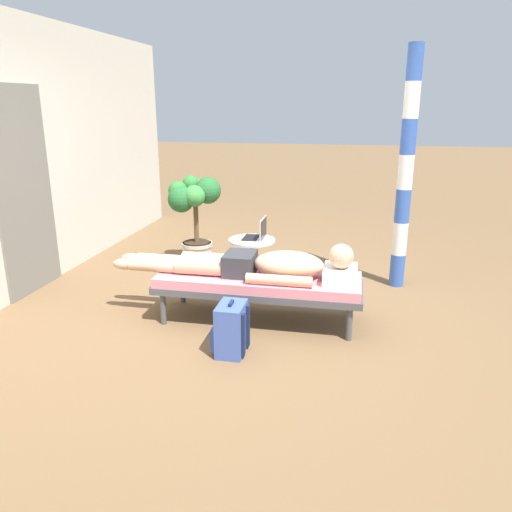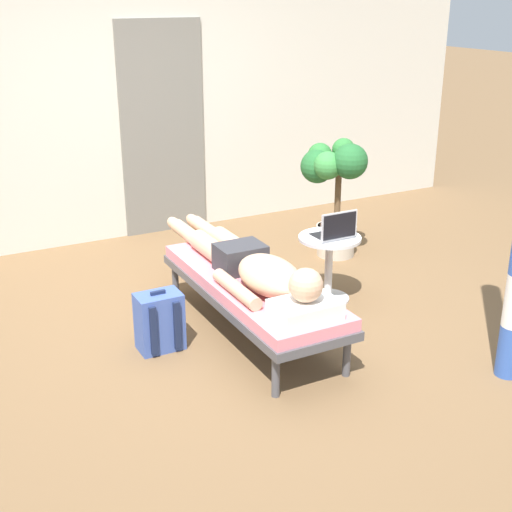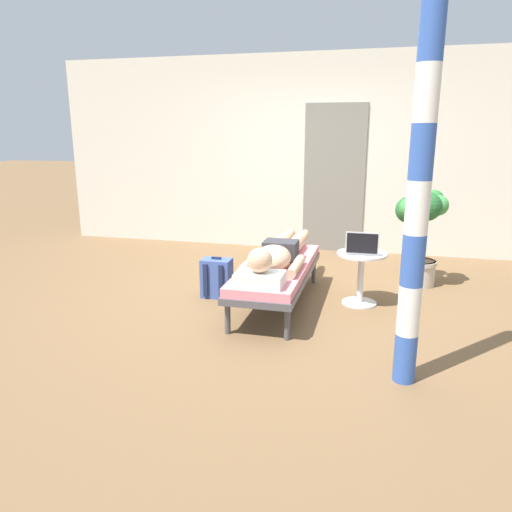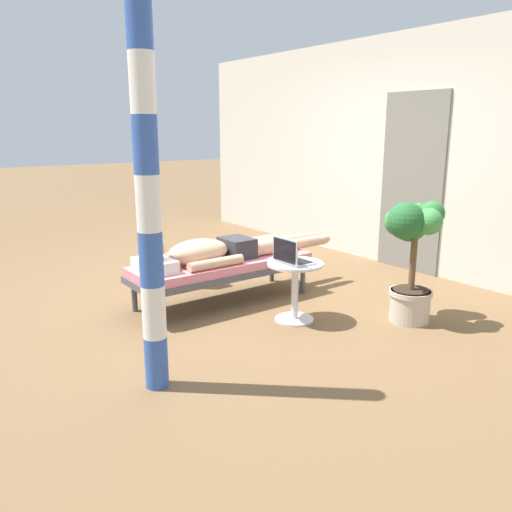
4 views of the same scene
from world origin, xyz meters
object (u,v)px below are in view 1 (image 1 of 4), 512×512
(porch_post, at_px, (406,172))
(laptop, at_px, (257,234))
(backpack, at_px, (231,329))
(potted_plant, at_px, (195,209))
(person_reclining, at_px, (261,265))
(side_table, at_px, (252,255))
(lounge_chair, at_px, (259,283))

(porch_post, bearing_deg, laptop, 104.34)
(backpack, xyz_separation_m, potted_plant, (2.02, 0.93, 0.49))
(laptop, bearing_deg, porch_post, -75.66)
(person_reclining, xyz_separation_m, side_table, (0.79, 0.25, -0.16))
(laptop, distance_m, potted_plant, 1.03)
(lounge_chair, height_order, person_reclining, person_reclining)
(laptop, relative_size, porch_post, 0.13)
(side_table, bearing_deg, lounge_chair, -164.01)
(person_reclining, xyz_separation_m, backpack, (-0.65, 0.11, -0.32))
(person_reclining, xyz_separation_m, porch_post, (1.16, -1.24, 0.68))
(person_reclining, distance_m, backpack, 0.73)
(side_table, relative_size, potted_plant, 0.50)
(laptop, bearing_deg, backpack, -176.61)
(person_reclining, distance_m, laptop, 0.82)
(side_table, bearing_deg, laptop, -90.00)
(lounge_chair, relative_size, person_reclining, 0.83)
(lounge_chair, distance_m, backpack, 0.67)
(person_reclining, height_order, potted_plant, potted_plant)
(lounge_chair, xyz_separation_m, laptop, (0.79, 0.18, 0.24))
(lounge_chair, distance_m, porch_post, 1.92)
(person_reclining, height_order, side_table, person_reclining)
(lounge_chair, xyz_separation_m, person_reclining, (0.00, -0.02, 0.17))
(backpack, relative_size, porch_post, 0.18)
(person_reclining, relative_size, laptop, 7.00)
(lounge_chair, bearing_deg, potted_plant, 36.60)
(side_table, relative_size, porch_post, 0.22)
(lounge_chair, bearing_deg, backpack, 172.11)
(lounge_chair, relative_size, laptop, 5.81)
(backpack, height_order, porch_post, porch_post)
(lounge_chair, bearing_deg, person_reclining, -90.00)
(laptop, relative_size, potted_plant, 0.29)
(laptop, xyz_separation_m, porch_post, (0.37, -1.44, 0.62))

